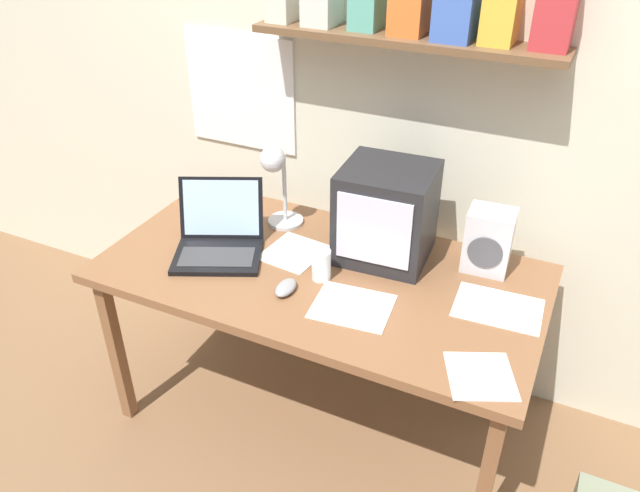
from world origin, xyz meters
TOP-DOWN VIEW (x-y plane):
  - ground_plane at (0.00, 0.00)m, footprint 12.00×12.00m
  - back_wall at (0.00, 0.51)m, footprint 5.60×0.24m
  - corner_desk at (0.00, 0.00)m, footprint 1.55×0.79m
  - crt_monitor at (0.17, 0.19)m, footprint 0.33×0.32m
  - laptop at (-0.39, -0.03)m, footprint 0.41×0.41m
  - desk_lamp at (-0.28, 0.20)m, footprint 0.14×0.17m
  - juice_glass at (0.03, -0.04)m, footprint 0.07×0.07m
  - space_heater at (0.52, 0.26)m, footprint 0.16×0.14m
  - computer_mouse at (-0.05, -0.16)m, footprint 0.06×0.11m
  - loose_paper_near_monitor at (0.63, -0.28)m, footprint 0.24×0.25m
  - printed_handout at (-0.13, 0.06)m, footprint 0.22×0.24m
  - loose_paper_near_laptop at (0.61, 0.05)m, footprint 0.29×0.21m
  - open_notebook at (0.18, -0.15)m, footprint 0.27×0.23m

SIDE VIEW (x-z plane):
  - ground_plane at x=0.00m, z-range 0.00..0.00m
  - corner_desk at x=0.00m, z-range 0.30..1.03m
  - loose_paper_near_monitor at x=0.63m, z-range 0.72..0.73m
  - printed_handout at x=-0.13m, z-range 0.72..0.73m
  - loose_paper_near_laptop at x=0.61m, z-range 0.72..0.73m
  - open_notebook at x=0.18m, z-range 0.72..0.73m
  - computer_mouse at x=-0.05m, z-range 0.72..0.76m
  - juice_glass at x=0.03m, z-range 0.72..0.83m
  - laptop at x=-0.39m, z-range 0.67..0.90m
  - space_heater at x=0.52m, z-range 0.72..0.95m
  - crt_monitor at x=0.17m, z-range 0.72..1.07m
  - desk_lamp at x=-0.28m, z-range 0.77..1.12m
  - back_wall at x=0.00m, z-range 0.01..2.61m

